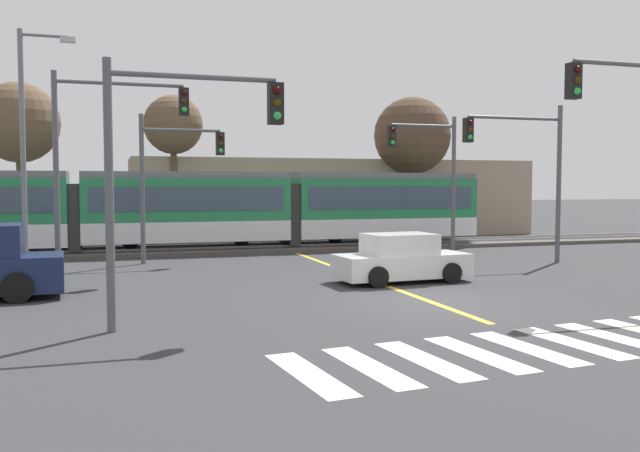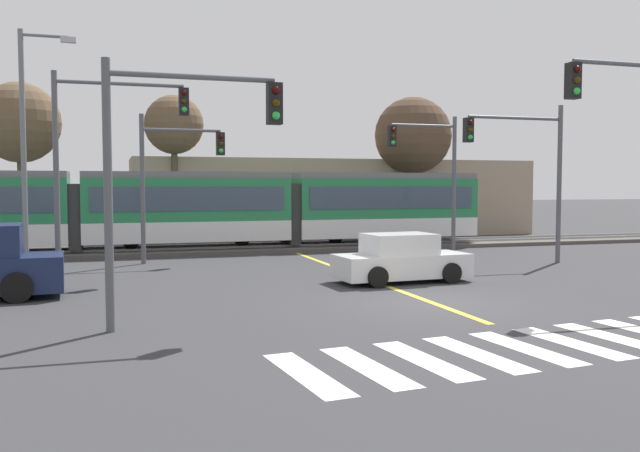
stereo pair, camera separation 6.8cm
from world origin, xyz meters
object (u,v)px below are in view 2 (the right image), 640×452
object	(u,v)px
light_rail_tram	(187,207)
bare_tree_east	(413,136)
sedan_crossing	(401,260)
traffic_light_mid_left	(101,141)
traffic_light_mid_right	(528,159)
street_lamp_west	(28,133)
bare_tree_far_west	(19,123)
traffic_light_far_right	(432,164)
traffic_light_near_left	(173,149)
bare_tree_west	(174,126)
traffic_light_far_left	(172,168)

from	to	relation	value
light_rail_tram	bare_tree_east	distance (m)	14.63
light_rail_tram	sedan_crossing	size ratio (longest dim) A/B	6.50
light_rail_tram	traffic_light_mid_left	size ratio (longest dim) A/B	4.23
traffic_light_mid_right	street_lamp_west	world-z (taller)	street_lamp_west
traffic_light_mid_right	light_rail_tram	bearing A→B (deg)	144.69
traffic_light_mid_right	bare_tree_far_west	bearing A→B (deg)	143.56
light_rail_tram	traffic_light_far_right	xyz separation A→B (m)	(10.19, -3.93, 1.91)
traffic_light_near_left	bare_tree_east	world-z (taller)	bare_tree_east
traffic_light_near_left	traffic_light_mid_right	distance (m)	16.05
traffic_light_mid_left	traffic_light_near_left	bearing A→B (deg)	-79.84
traffic_light_mid_right	bare_tree_east	bearing A→B (deg)	84.10
traffic_light_near_left	bare_tree_far_west	world-z (taller)	bare_tree_far_west
street_lamp_west	bare_tree_far_west	size ratio (longest dim) A/B	1.09
street_lamp_west	bare_tree_west	world-z (taller)	street_lamp_west
traffic_light_far_left	traffic_light_mid_right	bearing A→B (deg)	-18.57
traffic_light_far_right	traffic_light_mid_right	world-z (taller)	traffic_light_mid_right
traffic_light_mid_right	street_lamp_west	size ratio (longest dim) A/B	0.69
sedan_crossing	traffic_light_mid_right	bearing A→B (deg)	24.64
traffic_light_mid_left	traffic_light_far_left	xyz separation A→B (m)	(2.53, 3.82, -0.73)
traffic_light_mid_right	street_lamp_west	distance (m)	19.00
bare_tree_west	traffic_light_near_left	bearing A→B (deg)	-95.22
sedan_crossing	traffic_light_mid_left	bearing A→B (deg)	158.29
sedan_crossing	traffic_light_mid_right	distance (m)	7.96
street_lamp_west	sedan_crossing	bearing A→B (deg)	-36.17
traffic_light_far_left	bare_tree_west	world-z (taller)	bare_tree_west
traffic_light_near_left	traffic_light_mid_left	bearing A→B (deg)	100.16
light_rail_tram	traffic_light_near_left	distance (m)	16.55
light_rail_tram	bare_tree_far_west	size ratio (longest dim) A/B	3.45
traffic_light_mid_left	bare_tree_east	world-z (taller)	bare_tree_east
traffic_light_near_left	bare_tree_far_west	bearing A→B (deg)	103.91
traffic_light_near_left	street_lamp_west	distance (m)	14.04
street_lamp_west	light_rail_tram	bearing A→B (deg)	25.63
bare_tree_far_west	street_lamp_west	bearing A→B (deg)	-81.53
sedan_crossing	traffic_light_far_left	xyz separation A→B (m)	(-6.39, 7.37, 3.00)
traffic_light_near_left	traffic_light_mid_left	xyz separation A→B (m)	(-1.51, 8.42, 0.65)
bare_tree_west	street_lamp_west	bearing A→B (deg)	-127.59
sedan_crossing	bare_tree_far_west	world-z (taller)	bare_tree_far_west
street_lamp_west	bare_tree_far_west	distance (m)	9.10
traffic_light_far_right	traffic_light_near_left	size ratio (longest dim) A/B	1.08
traffic_light_mid_right	bare_tree_west	xyz separation A→B (m)	(-12.04, 13.44, 2.06)
street_lamp_west	bare_tree_east	world-z (taller)	street_lamp_west
traffic_light_mid_right	bare_tree_far_west	world-z (taller)	bare_tree_far_west
bare_tree_west	bare_tree_east	world-z (taller)	bare_tree_east
traffic_light_far_left	bare_tree_west	distance (m)	9.43
traffic_light_mid_left	bare_tree_far_west	world-z (taller)	bare_tree_far_west
bare_tree_far_west	traffic_light_far_left	bearing A→B (deg)	-56.94
sedan_crossing	bare_tree_west	xyz separation A→B (m)	(-5.46, 16.45, 5.37)
traffic_light_mid_right	bare_tree_east	xyz separation A→B (m)	(1.37, 13.22, 1.80)
light_rail_tram	traffic_light_mid_right	distance (m)	14.76
traffic_light_near_left	traffic_light_far_left	world-z (taller)	traffic_light_far_left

